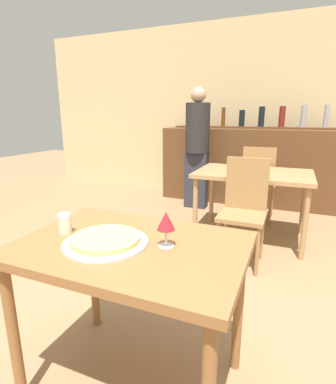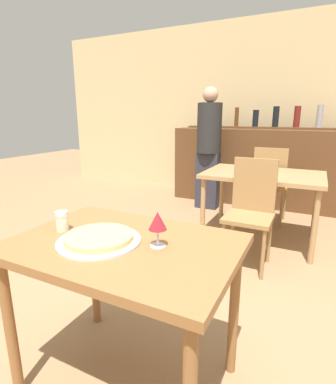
% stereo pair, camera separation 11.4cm
% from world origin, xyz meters
% --- Properties ---
extents(ground_plane, '(16.00, 16.00, 0.00)m').
position_xyz_m(ground_plane, '(0.00, 0.00, 0.00)').
color(ground_plane, '#93704C').
extents(wall_back, '(8.00, 0.05, 2.80)m').
position_xyz_m(wall_back, '(0.00, 4.11, 1.40)').
color(wall_back, '#D1B784').
rests_on(wall_back, ground_plane).
extents(dining_table_near, '(1.02, 0.72, 0.78)m').
position_xyz_m(dining_table_near, '(0.00, 0.00, 0.68)').
color(dining_table_near, brown).
rests_on(dining_table_near, ground_plane).
extents(dining_table_far, '(1.18, 0.81, 0.75)m').
position_xyz_m(dining_table_far, '(0.27, 2.14, 0.67)').
color(dining_table_far, '#A87F51').
rests_on(dining_table_far, ground_plane).
extents(bar_counter, '(2.60, 0.56, 1.13)m').
position_xyz_m(bar_counter, '(0.00, 3.61, 0.56)').
color(bar_counter, brown).
rests_on(bar_counter, ground_plane).
extents(bar_back_shelf, '(2.39, 0.24, 0.34)m').
position_xyz_m(bar_back_shelf, '(0.03, 3.75, 1.21)').
color(bar_back_shelf, brown).
rests_on(bar_back_shelf, bar_counter).
extents(chair_far_side_front, '(0.40, 0.40, 0.96)m').
position_xyz_m(chair_far_side_front, '(0.27, 1.57, 0.55)').
color(chair_far_side_front, olive).
rests_on(chair_far_side_front, ground_plane).
extents(chair_far_side_back, '(0.40, 0.40, 0.96)m').
position_xyz_m(chair_far_side_back, '(0.27, 2.71, 0.55)').
color(chair_far_side_back, olive).
rests_on(chair_far_side_back, ground_plane).
extents(pizza_tray, '(0.38, 0.38, 0.04)m').
position_xyz_m(pizza_tray, '(-0.10, -0.05, 0.79)').
color(pizza_tray, silver).
rests_on(pizza_tray, dining_table_near).
extents(cheese_shaker, '(0.06, 0.06, 0.10)m').
position_xyz_m(cheese_shaker, '(-0.35, -0.02, 0.82)').
color(cheese_shaker, beige).
rests_on(cheese_shaker, dining_table_near).
extents(person_standing, '(0.34, 0.34, 1.70)m').
position_xyz_m(person_standing, '(-0.63, 3.03, 0.92)').
color(person_standing, '#2D2D38').
rests_on(person_standing, ground_plane).
extents(wine_glass, '(0.08, 0.08, 0.16)m').
position_xyz_m(wine_glass, '(0.16, 0.03, 0.89)').
color(wine_glass, silver).
rests_on(wine_glass, dining_table_near).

